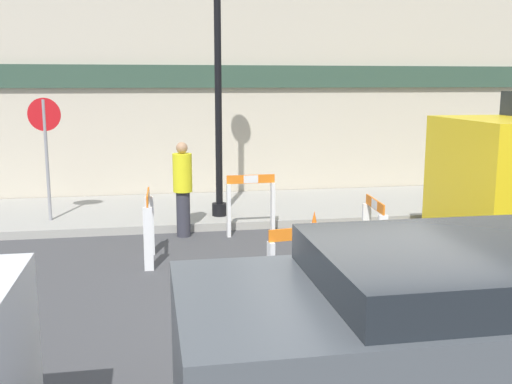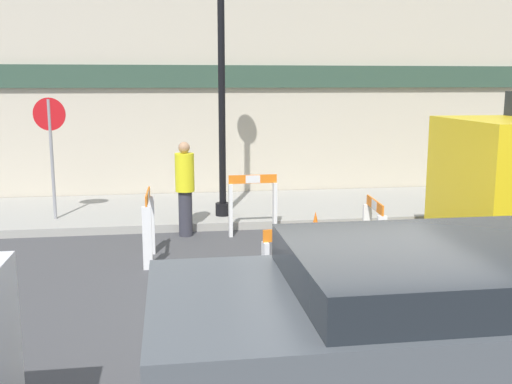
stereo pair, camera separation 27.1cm
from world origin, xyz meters
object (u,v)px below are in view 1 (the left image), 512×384
Objects in this scene: stop_sign at (46,139)px; streetlamp_post at (218,54)px; parked_car_1 at (479,351)px; person_worker at (183,186)px.

streetlamp_post is at bearing -174.10° from stop_sign.
stop_sign is 8.96m from parked_car_1.
person_worker is (-0.74, -0.90, -2.30)m from streetlamp_post.
stop_sign is 1.36× the size of person_worker.
streetlamp_post is 2.57m from person_worker.
streetlamp_post reaches higher than stop_sign.
parked_car_1 is (1.54, -6.95, 0.05)m from person_worker.
stop_sign is 0.57× the size of parked_car_1.
streetlamp_post is 2.08× the size of stop_sign.
parked_car_1 is at bearing -17.35° from person_worker.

